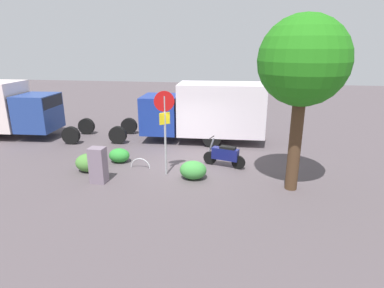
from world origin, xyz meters
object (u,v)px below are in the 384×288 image
at_px(stop_sign, 165,120).
at_px(utility_cabinet, 98,165).
at_px(motorcycle, 225,155).
at_px(street_tree, 303,63).
at_px(bike_rack_hoop, 141,168).
at_px(box_truck_near, 203,110).

height_order(stop_sign, utility_cabinet, stop_sign).
height_order(motorcycle, stop_sign, stop_sign).
relative_size(motorcycle, utility_cabinet, 1.33).
xyz_separation_m(street_tree, bike_rack_hoop, (5.83, -1.07, -4.30)).
height_order(box_truck_near, street_tree, street_tree).
height_order(motorcycle, street_tree, street_tree).
bearing_deg(bike_rack_hoop, box_truck_near, -116.40).
distance_m(box_truck_near, stop_sign, 4.80).
bearing_deg(stop_sign, motorcycle, -152.02).
relative_size(box_truck_near, motorcycle, 4.47).
distance_m(street_tree, bike_rack_hoop, 7.32).
height_order(stop_sign, street_tree, street_tree).
bearing_deg(motorcycle, stop_sign, 45.02).
height_order(motorcycle, utility_cabinet, utility_cabinet).
xyz_separation_m(stop_sign, bike_rack_hoop, (1.20, -0.50, -2.17)).
bearing_deg(motorcycle, box_truck_near, -52.25).
bearing_deg(box_truck_near, motorcycle, 108.58).
bearing_deg(utility_cabinet, stop_sign, -154.33).
bearing_deg(utility_cabinet, bike_rack_hoop, -123.84).
height_order(box_truck_near, bike_rack_hoop, box_truck_near).
bearing_deg(bike_rack_hoop, street_tree, 169.61).
bearing_deg(street_tree, bike_rack_hoop, -10.39).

